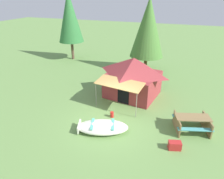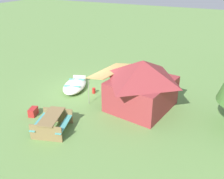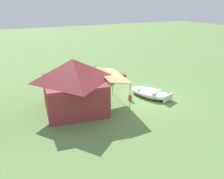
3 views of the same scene
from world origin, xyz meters
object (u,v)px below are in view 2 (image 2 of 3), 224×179
at_px(canvas_cabin_tent, 142,84).
at_px(beached_rowboat, 75,85).
at_px(cooler_box, 33,112).
at_px(fuel_can, 94,91).
at_px(picnic_table, 52,122).

bearing_deg(canvas_cabin_tent, beached_rowboat, -94.76).
relative_size(cooler_box, fuel_can, 1.72).
relative_size(picnic_table, fuel_can, 6.29).
xyz_separation_m(beached_rowboat, picnic_table, (4.18, 1.62, 0.25)).
bearing_deg(picnic_table, cooler_box, -110.73).
distance_m(canvas_cabin_tent, fuel_can, 3.29).
relative_size(picnic_table, cooler_box, 3.65).
bearing_deg(beached_rowboat, canvas_cabin_tent, 85.24).
bearing_deg(beached_rowboat, picnic_table, 21.14).
height_order(canvas_cabin_tent, cooler_box, canvas_cabin_tent).
distance_m(picnic_table, cooler_box, 1.88).
xyz_separation_m(beached_rowboat, cooler_box, (3.52, -0.12, -0.04)).
bearing_deg(beached_rowboat, cooler_box, -1.91).
height_order(picnic_table, cooler_box, picnic_table).
bearing_deg(fuel_can, picnic_table, 3.73).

